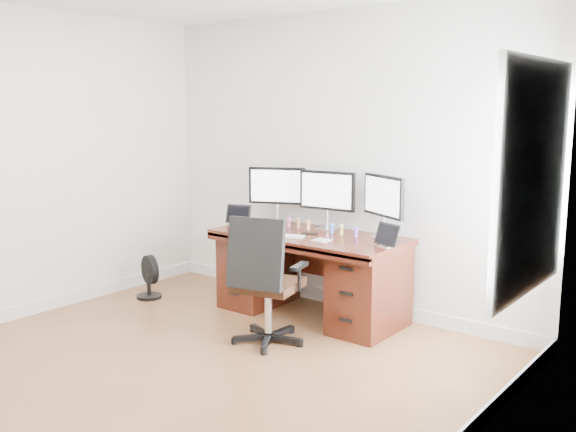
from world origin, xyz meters
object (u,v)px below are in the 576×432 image
Objects in this scene: office_chair at (266,302)px; monitor_center at (327,193)px; desk at (311,272)px; floor_fan at (149,278)px; keyboard at (290,236)px.

monitor_center is at bearing 83.37° from office_chair.
desk is 4.01× the size of floor_fan.
office_chair is (0.13, -0.78, -0.06)m from desk.
keyboard is at bearing -102.11° from monitor_center.
monitor_center reaches higher than desk.
floor_fan is at bearing 157.87° from office_chair.
desk is at bearing 85.58° from office_chair.
office_chair is 4.11× the size of keyboard.
floor_fan is at bearing -160.84° from desk.
keyboard is (-0.06, -0.23, 0.36)m from desk.
office_chair is at bearing -87.83° from monitor_center.
floor_fan is 0.77× the size of monitor_center.
keyboard is (-0.06, -0.47, -0.33)m from monitor_center.
office_chair reaches higher than keyboard.
office_chair reaches higher than floor_fan.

